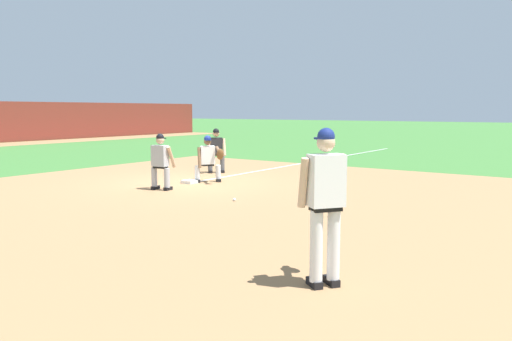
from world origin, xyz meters
TOP-DOWN VIEW (x-y plane):
  - ground_plane at (0.00, 0.00)m, footprint 160.00×160.00m
  - infield_dirt_patch at (-2.64, -3.48)m, footprint 18.00×18.00m
  - foul_line_stripe at (7.72, 0.00)m, footprint 15.43×0.10m
  - first_base_bag at (0.00, 0.00)m, footprint 0.38×0.38m
  - baseball at (-1.50, -2.73)m, footprint 0.07×0.07m
  - pitcher at (-5.24, -6.94)m, footprint 0.85×0.55m
  - first_baseman at (0.43, -0.33)m, footprint 0.71×1.09m
  - baserunner at (-1.32, -0.21)m, footprint 0.50×0.63m
  - umpire at (2.23, 0.88)m, footprint 0.67×0.67m

SIDE VIEW (x-z plane):
  - ground_plane at x=0.00m, z-range 0.00..0.00m
  - infield_dirt_patch at x=-2.64m, z-range 0.00..0.01m
  - foul_line_stripe at x=7.72m, z-range 0.01..0.01m
  - baseball at x=-1.50m, z-range 0.00..0.07m
  - first_base_bag at x=0.00m, z-range 0.00..0.09m
  - first_baseman at x=0.43m, z-range 0.06..1.40m
  - baserunner at x=-1.32m, z-range 0.06..1.52m
  - umpire at x=2.23m, z-range 0.06..1.52m
  - pitcher at x=-5.24m, z-range 0.13..1.99m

